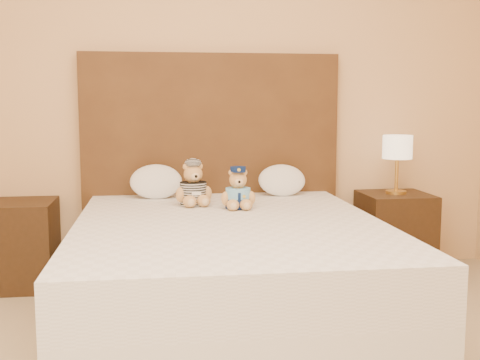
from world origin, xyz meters
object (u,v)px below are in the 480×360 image
Objects in this scene: lamp at (397,150)px; nightstand_right at (395,233)px; teddy_police at (238,188)px; pillow_right at (282,179)px; pillow_left at (156,180)px; nightstand_left at (19,244)px; teddy_prisoner at (193,184)px; bed at (229,272)px.

nightstand_right is at bearing 0.00° from lamp.
pillow_right is (0.36, 0.46, -0.01)m from teddy_police.
nightstand_right is 1.68m from pillow_left.
nightstand_left is 1.00× the size of nightstand_right.
teddy_police is (-1.15, -0.43, 0.40)m from nightstand_right.
teddy_prisoner is 0.39m from pillow_left.
lamp is at bearing 21.44° from teddy_police.
lamp is 1.45m from teddy_prisoner.
lamp is 1.26× the size of pillow_right.
bed is at bearing -147.38° from lamp.
teddy_police reaches higher than pillow_left.
pillow_left is (0.87, 0.03, 0.39)m from nightstand_left.
pillow_right is at bearing 1.01° from nightstand_left.
nightstand_left is 0.96m from pillow_left.
teddy_prisoner is (-0.16, 0.52, 0.41)m from bed.
bed is at bearing -65.41° from pillow_left.
pillow_left is at bearing 113.83° from teddy_prisoner.
nightstand_left is 2.25× the size of teddy_police.
nightstand_right is 1.73× the size of pillow_right.
nightstand_left is 1.75m from pillow_right.
lamp reaches higher than teddy_police.
pillow_right reaches higher than nightstand_left.
lamp is (1.25, 0.80, 0.57)m from bed.
bed is 3.64× the size of nightstand_right.
pillow_left is at bearing 178.95° from nightstand_right.
pillow_left reaches higher than nightstand_right.
teddy_police is (0.10, 0.37, 0.40)m from bed.
lamp is 1.52× the size of teddy_prisoner.
pillow_right is (0.46, 0.83, 0.39)m from bed.
teddy_police is at bearing -44.30° from pillow_left.
nightstand_right is 1.38× the size of lamp.
bed is 5.92× the size of pillow_left.
teddy_police is at bearing 75.18° from bed.
nightstand_right is at bearing -2.17° from pillow_right.
bed is 1.59m from lamp.
lamp is 1.18× the size of pillow_left.
teddy_prisoner reaches higher than pillow_left.
teddy_police is at bearing -17.90° from nightstand_left.
lamp is 0.82m from pillow_right.
nightstand_right is 0.88m from pillow_right.
lamp reaches higher than teddy_prisoner.
pillow_left is (-1.63, 0.03, 0.39)m from nightstand_right.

